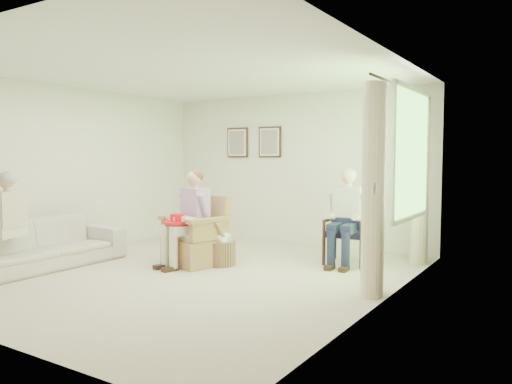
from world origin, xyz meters
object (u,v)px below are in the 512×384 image
at_px(wicker_armchair, 197,243).
at_px(person_wicker, 191,212).
at_px(person_dark, 346,210).
at_px(hatbox, 220,247).
at_px(sofa, 40,244).
at_px(person_sofa, 2,217).
at_px(wood_armchair, 350,229).
at_px(red_hat, 178,220).

distance_m(wicker_armchair, person_wicker, 0.47).
distance_m(person_dark, hatbox, 1.84).
distance_m(sofa, person_sofa, 0.67).
xyz_separation_m(wicker_armchair, person_wicker, (-0.00, -0.13, 0.45)).
height_order(wood_armchair, person_sofa, person_sofa).
bearing_deg(person_sofa, wood_armchair, 119.57).
relative_size(wicker_armchair, person_dark, 0.72).
relative_size(wicker_armchair, person_sofa, 0.73).
xyz_separation_m(sofa, person_dark, (3.43, 2.43, 0.44)).
relative_size(wood_armchair, person_sofa, 0.68).
bearing_deg(wicker_armchair, sofa, -126.79).
bearing_deg(hatbox, red_hat, -130.03).
xyz_separation_m(wicker_armchair, person_dark, (1.80, 1.09, 0.46)).
height_order(person_wicker, person_dark, person_dark).
xyz_separation_m(wood_armchair, person_wicker, (-1.80, -1.37, 0.27)).
height_order(wicker_armchair, sofa, wicker_armchair).
relative_size(person_wicker, hatbox, 2.04).
distance_m(red_hat, hatbox, 0.72).
height_order(person_sofa, red_hat, person_sofa).
height_order(person_wicker, red_hat, person_wicker).
height_order(wood_armchair, sofa, wood_armchair).
relative_size(wicker_armchair, sofa, 0.42).
bearing_deg(sofa, person_dark, -54.68).
distance_m(person_wicker, hatbox, 0.65).
bearing_deg(wicker_armchair, wood_armchair, 48.40).
xyz_separation_m(wood_armchair, red_hat, (-1.86, -1.57, 0.16)).
relative_size(sofa, person_wicker, 1.74).
distance_m(wood_armchair, person_sofa, 4.63).
bearing_deg(wicker_armchair, person_wicker, -76.18).
height_order(person_sofa, hatbox, person_sofa).
bearing_deg(person_dark, sofa, -149.99).
bearing_deg(wood_armchair, person_wicker, -148.05).
relative_size(wicker_armchair, red_hat, 2.60).
height_order(wicker_armchair, person_sofa, person_sofa).
relative_size(wood_armchair, person_wicker, 0.68).
relative_size(person_wicker, person_dark, 0.99).
xyz_separation_m(person_dark, hatbox, (-1.48, -0.96, -0.52)).
distance_m(wood_armchair, person_wicker, 2.27).
height_order(sofa, hatbox, sofa).
xyz_separation_m(sofa, hatbox, (1.95, 1.46, -0.08)).
bearing_deg(hatbox, sofa, -143.10).
bearing_deg(person_sofa, person_dark, 118.17).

